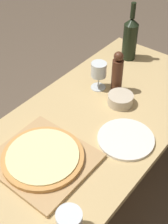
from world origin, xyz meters
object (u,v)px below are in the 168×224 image
pizza (43,157)px  wine_bottle (130,38)px  pepper_mill (117,73)px  small_bowl (120,99)px  wine_glass (99,71)px

pizza → wine_bottle: bearing=99.9°
pizza → pepper_mill: (-0.03, 0.59, 0.08)m
pizza → pepper_mill: 0.60m
pizza → small_bowl: small_bowl is taller
pepper_mill → small_bowl: size_ratio=1.82×
wine_glass → small_bowl: 0.19m
wine_bottle → pepper_mill: 0.34m
wine_bottle → small_bowl: bearing=-62.8°
pepper_mill → small_bowl: bearing=-44.9°
pepper_mill → wine_glass: pepper_mill is taller
pizza → wine_bottle: wine_bottle is taller
pizza → pepper_mill: size_ratio=1.47×
wine_bottle → pepper_mill: size_ratio=1.48×
wine_bottle → small_bowl: 0.46m
pepper_mill → wine_glass: bearing=-156.0°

